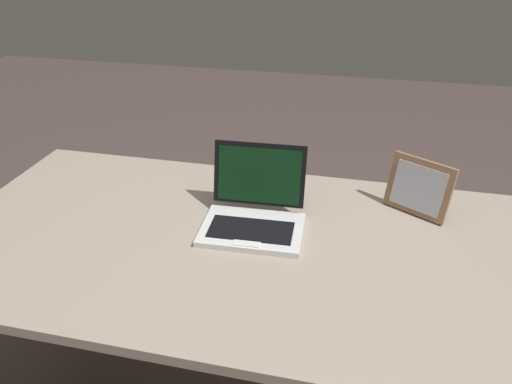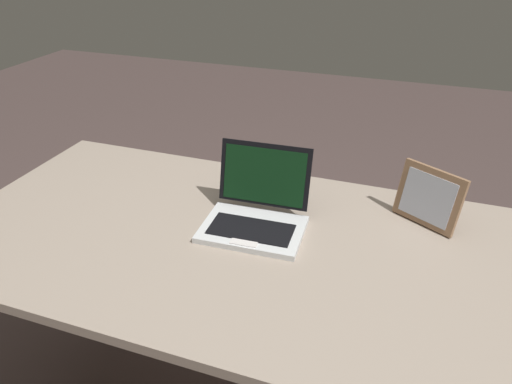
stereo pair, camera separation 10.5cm
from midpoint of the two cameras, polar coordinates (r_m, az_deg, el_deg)
desk at (r=1.17m, az=-0.32°, el=-11.69°), size 1.59×0.71×0.73m
laptop_front at (r=1.13m, az=-2.89°, el=-2.63°), size 0.25×0.22×0.18m
photo_frame at (r=1.21m, az=16.95°, el=0.45°), size 0.16×0.11×0.14m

